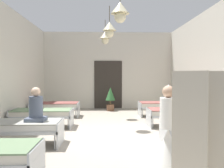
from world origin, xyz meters
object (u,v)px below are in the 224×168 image
at_px(bed_left_row_3, 55,106).
at_px(bed_right_row_3, 162,105).
at_px(privacy_screen, 223,142).
at_px(bed_left_row_1, 21,127).
at_px(nurse_near_aisle, 168,138).
at_px(bed_right_row_2, 177,113).
at_px(patient_seated_primary, 187,107).
at_px(potted_plant, 110,97).
at_px(bed_left_row_2, 42,114).
at_px(patient_seated_secondary, 36,108).
at_px(bed_right_row_1, 202,125).

distance_m(bed_left_row_3, bed_right_row_3, 4.34).
distance_m(bed_left_row_3, privacy_screen, 7.40).
xyz_separation_m(bed_left_row_1, nurse_near_aisle, (3.12, -1.40, 0.09)).
bearing_deg(bed_right_row_2, patient_seated_primary, -100.83).
bearing_deg(bed_right_row_3, nurse_near_aisle, -103.30).
bearing_deg(potted_plant, bed_right_row_2, -58.60).
relative_size(bed_left_row_2, patient_seated_secondary, 2.38).
relative_size(nurse_near_aisle, patient_seated_secondary, 1.86).
relative_size(bed_left_row_1, bed_right_row_2, 1.00).
bearing_deg(bed_right_row_1, bed_left_row_1, 180.00).
distance_m(patient_seated_primary, potted_plant, 5.53).
height_order(bed_right_row_2, potted_plant, potted_plant).
relative_size(nurse_near_aisle, potted_plant, 1.34).
height_order(bed_right_row_2, patient_seated_secondary, patient_seated_secondary).
relative_size(nurse_near_aisle, patient_seated_primary, 1.86).
xyz_separation_m(potted_plant, privacy_screen, (1.13, -8.08, 0.20)).
bearing_deg(privacy_screen, bed_left_row_3, 138.87).
bearing_deg(bed_right_row_3, bed_left_row_2, -156.38).
height_order(bed_left_row_3, privacy_screen, privacy_screen).
xyz_separation_m(bed_left_row_2, patient_seated_secondary, (0.35, -1.87, 0.43)).
height_order(bed_left_row_2, potted_plant, potted_plant).
bearing_deg(bed_left_row_3, patient_seated_secondary, -84.69).
distance_m(bed_left_row_1, bed_right_row_1, 4.34).
xyz_separation_m(bed_right_row_1, bed_right_row_2, (0.00, 1.90, 0.00)).
xyz_separation_m(nurse_near_aisle, patient_seated_secondary, (-2.77, 1.43, 0.34)).
bearing_deg(patient_seated_primary, bed_left_row_2, 155.40).
bearing_deg(patient_seated_primary, potted_plant, 108.30).
distance_m(bed_right_row_2, privacy_screen, 4.78).
relative_size(bed_right_row_3, patient_seated_secondary, 2.38).
height_order(bed_left_row_2, privacy_screen, privacy_screen).
relative_size(bed_left_row_2, bed_right_row_2, 1.00).
bearing_deg(patient_seated_secondary, privacy_screen, -42.59).
bearing_deg(bed_right_row_3, bed_left_row_1, -138.82).
distance_m(patient_seated_secondary, potted_plant, 5.62).
bearing_deg(bed_right_row_2, bed_left_row_1, -156.38).
xyz_separation_m(bed_right_row_3, nurse_near_aisle, (-1.23, -5.20, 0.09)).
height_order(patient_seated_secondary, potted_plant, patient_seated_secondary).
height_order(bed_right_row_1, bed_right_row_2, same).
bearing_deg(bed_left_row_1, patient_seated_primary, 1.02).
height_order(nurse_near_aisle, patient_seated_primary, nurse_near_aisle).
height_order(bed_left_row_2, bed_left_row_3, same).
bearing_deg(bed_right_row_3, patient_seated_primary, -95.36).
height_order(bed_left_row_1, bed_right_row_1, same).
relative_size(patient_seated_secondary, privacy_screen, 0.47).
relative_size(bed_left_row_1, bed_left_row_2, 1.00).
xyz_separation_m(bed_right_row_2, privacy_screen, (-0.95, -4.67, 0.41)).
distance_m(bed_right_row_1, bed_right_row_3, 3.80).
xyz_separation_m(bed_left_row_1, privacy_screen, (3.39, -2.77, 0.41)).
height_order(bed_right_row_2, bed_left_row_3, same).
relative_size(bed_left_row_2, nurse_near_aisle, 1.28).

